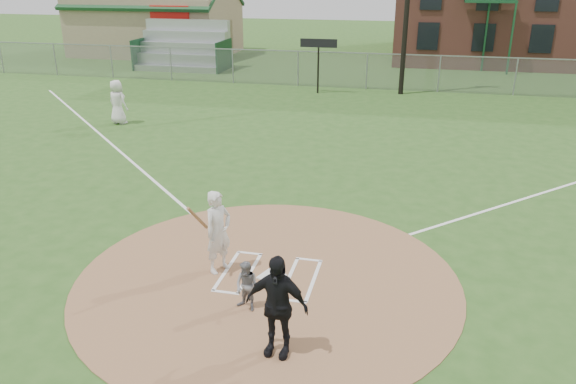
% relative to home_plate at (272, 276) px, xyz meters
% --- Properties ---
extents(ground, '(140.00, 140.00, 0.00)m').
position_rel_home_plate_xyz_m(ground, '(-0.07, -0.08, -0.04)').
color(ground, '#2B511B').
rests_on(ground, ground).
extents(dirt_circle, '(8.40, 8.40, 0.02)m').
position_rel_home_plate_xyz_m(dirt_circle, '(-0.07, -0.08, -0.03)').
color(dirt_circle, '#996B48').
rests_on(dirt_circle, ground).
extents(home_plate, '(0.64, 0.64, 0.03)m').
position_rel_home_plate_xyz_m(home_plate, '(0.00, 0.00, 0.00)').
color(home_plate, silver).
rests_on(home_plate, dirt_circle).
extents(foul_line_third, '(17.04, 17.04, 0.01)m').
position_rel_home_plate_xyz_m(foul_line_third, '(-9.07, 8.92, -0.03)').
color(foul_line_third, white).
rests_on(foul_line_third, ground).
extents(catcher, '(0.61, 0.54, 1.04)m').
position_rel_home_plate_xyz_m(catcher, '(-0.16, -1.32, 0.50)').
color(catcher, gray).
rests_on(catcher, dirt_circle).
extents(umpire, '(1.16, 0.56, 1.91)m').
position_rel_home_plate_xyz_m(umpire, '(0.75, -2.50, 0.94)').
color(umpire, black).
rests_on(umpire, dirt_circle).
extents(ondeck_player, '(1.08, 0.87, 1.93)m').
position_rel_home_plate_xyz_m(ondeck_player, '(-9.97, 11.55, 0.93)').
color(ondeck_player, silver).
rests_on(ondeck_player, ground).
extents(batters_boxes, '(2.08, 1.88, 0.01)m').
position_rel_home_plate_xyz_m(batters_boxes, '(-0.07, 0.07, -0.01)').
color(batters_boxes, white).
rests_on(batters_boxes, dirt_circle).
extents(batter_at_plate, '(0.80, 1.11, 1.90)m').
position_rel_home_plate_xyz_m(batter_at_plate, '(-1.22, 0.05, 0.94)').
color(batter_at_plate, silver).
rests_on(batter_at_plate, dirt_circle).
extents(outfield_fence, '(56.08, 0.08, 2.03)m').
position_rel_home_plate_xyz_m(outfield_fence, '(-0.07, 21.92, 0.98)').
color(outfield_fence, slate).
rests_on(outfield_fence, ground).
extents(bleachers, '(6.08, 3.20, 3.20)m').
position_rel_home_plate_xyz_m(bleachers, '(-13.07, 26.12, 1.55)').
color(bleachers, '#B7BABF').
rests_on(bleachers, ground).
extents(clubhouse, '(12.20, 8.71, 6.23)m').
position_rel_home_plate_xyz_m(clubhouse, '(-18.07, 32.91, 2.35)').
color(clubhouse, '#9D8B6A').
rests_on(clubhouse, ground).
extents(scoreboard_sign, '(2.00, 0.10, 2.93)m').
position_rel_home_plate_xyz_m(scoreboard_sign, '(-2.57, 20.12, 2.35)').
color(scoreboard_sign, black).
rests_on(scoreboard_sign, ground).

